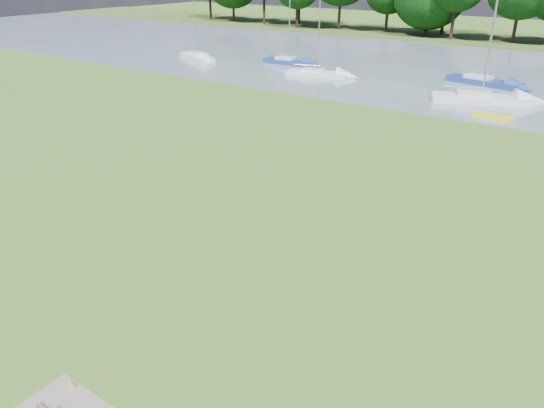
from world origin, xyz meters
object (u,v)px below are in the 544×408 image
Objects in this scene: sailboat_1 at (196,55)px; sailboat_2 at (483,79)px; sailboat_0 at (317,72)px; kayak at (492,116)px; sailboat_4 at (481,96)px; sailboat_5 at (288,60)px.

sailboat_1 is 33.76m from sailboat_2.
sailboat_0 is at bearing 23.08° from sailboat_1.
kayak is 20.86m from sailboat_0.
sailboat_1 is 0.84× the size of sailboat_4.
kayak is 0.37× the size of sailboat_2.
sailboat_2 is at bearing 33.52° from sailboat_1.
sailboat_5 is at bearing -164.96° from sailboat_2.
sailboat_1 is at bearing -160.00° from sailboat_2.
sailboat_2 is 0.84× the size of sailboat_4.
sailboat_2 is 7.79m from sailboat_4.
sailboat_2 is at bearing 113.78° from kayak.
sailboat_5 is (-22.06, -1.54, -0.02)m from sailboat_2.
kayak is 5.28m from sailboat_4.
sailboat_4 is at bearing -19.57° from sailboat_0.
kayak is at bearing 13.90° from sailboat_1.
sailboat_2 is at bearing 6.53° from sailboat_0.
sailboat_0 is 0.93× the size of sailboat_1.
sailboat_1 is 11.89m from sailboat_5.
sailboat_2 is at bearing 0.60° from sailboat_5.
sailboat_2 reaches higher than sailboat_5.
sailboat_4 is at bearing -17.52° from sailboat_5.
kayak is 0.39× the size of sailboat_5.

